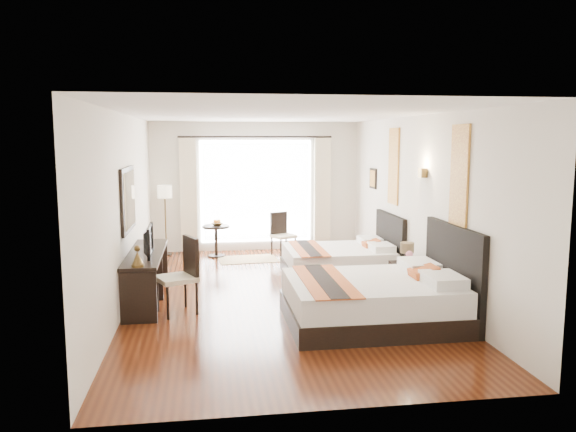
{
  "coord_description": "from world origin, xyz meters",
  "views": [
    {
      "loc": [
        -1.07,
        -8.43,
        2.43
      ],
      "look_at": [
        0.2,
        0.25,
        1.23
      ],
      "focal_mm": 35.0,
      "sensor_mm": 36.0,
      "label": 1
    }
  ],
  "objects": [
    {
      "name": "fruit_bowl",
      "position": [
        -0.87,
        3.12,
        0.68
      ],
      "size": [
        0.29,
        0.29,
        0.06
      ],
      "primitive_type": "imported",
      "rotation": [
        0.0,
        0.0,
        0.37
      ],
      "color": "#4A291A",
      "rests_on": "side_table"
    },
    {
      "name": "jute_rug",
      "position": [
        -0.26,
        2.76,
        0.01
      ],
      "size": [
        1.24,
        0.9,
        0.01
      ],
      "primitive_type": "cube",
      "rotation": [
        0.0,
        0.0,
        0.08
      ],
      "color": "tan",
      "rests_on": "floor"
    },
    {
      "name": "side_table",
      "position": [
        -0.89,
        3.13,
        0.33
      ],
      "size": [
        0.57,
        0.57,
        0.66
      ],
      "primitive_type": "cylinder",
      "color": "black",
      "rests_on": "floor"
    },
    {
      "name": "window_chair",
      "position": [
        0.49,
        3.01,
        0.28
      ],
      "size": [
        0.56,
        0.56,
        0.91
      ],
      "rotation": [
        0.0,
        0.0,
        -1.14
      ],
      "color": "beige",
      "rests_on": "floor"
    },
    {
      "name": "mirror_frame",
      "position": [
        -2.22,
        0.04,
        1.55
      ],
      "size": [
        0.04,
        1.25,
        0.95
      ],
      "primitive_type": "cube",
      "color": "black",
      "rests_on": "wall_desk"
    },
    {
      "name": "wall_entry",
      "position": [
        0.0,
        -3.75,
        1.4
      ],
      "size": [
        4.5,
        0.01,
        2.8
      ],
      "primitive_type": "cube",
      "color": "silver",
      "rests_on": "floor"
    },
    {
      "name": "floor",
      "position": [
        0.0,
        0.0,
        -0.01
      ],
      "size": [
        4.5,
        7.5,
        0.01
      ],
      "primitive_type": "cube",
      "color": "#3E190B",
      "rests_on": "ground"
    },
    {
      "name": "window_glass",
      "position": [
        0.0,
        3.73,
        1.3
      ],
      "size": [
        2.4,
        0.02,
        2.2
      ],
      "primitive_type": "cube",
      "color": "white",
      "rests_on": "wall_window"
    },
    {
      "name": "vase",
      "position": [
        1.96,
        -0.43,
        0.56
      ],
      "size": [
        0.14,
        0.14,
        0.12
      ],
      "primitive_type": "imported",
      "rotation": [
        0.0,
        0.0,
        -0.16
      ],
      "color": "black",
      "rests_on": "nightstand"
    },
    {
      "name": "sheer_curtain",
      "position": [
        0.0,
        3.67,
        1.3
      ],
      "size": [
        2.3,
        0.02,
        2.1
      ],
      "primitive_type": "cube",
      "color": "white",
      "rests_on": "wall_window"
    },
    {
      "name": "art_panel_near",
      "position": [
        2.23,
        -1.45,
        1.95
      ],
      "size": [
        0.03,
        0.5,
        1.35
      ],
      "primitive_type": "cube",
      "color": "maroon",
      "rests_on": "wall_headboard"
    },
    {
      "name": "floor_lamp",
      "position": [
        -1.93,
        3.45,
        1.24
      ],
      "size": [
        0.3,
        0.3,
        1.48
      ],
      "color": "black",
      "rests_on": "floor"
    },
    {
      "name": "nightstand",
      "position": [
        1.99,
        -0.28,
        0.26
      ],
      "size": [
        0.43,
        0.54,
        0.52
      ],
      "primitive_type": "cube",
      "color": "black",
      "rests_on": "floor"
    },
    {
      "name": "television",
      "position": [
        -1.97,
        -0.24,
        0.97
      ],
      "size": [
        0.12,
        0.77,
        0.44
      ],
      "primitive_type": "imported",
      "rotation": [
        0.0,
        0.0,
        1.6
      ],
      "color": "black",
      "rests_on": "console_desk"
    },
    {
      "name": "console_desk",
      "position": [
        -1.99,
        0.04,
        0.38
      ],
      "size": [
        0.5,
        2.2,
        0.76
      ],
      "primitive_type": "cube",
      "color": "black",
      "rests_on": "floor"
    },
    {
      "name": "wall_headboard",
      "position": [
        2.25,
        0.0,
        1.4
      ],
      "size": [
        0.01,
        7.5,
        2.8
      ],
      "primitive_type": "cube",
      "color": "silver",
      "rests_on": "floor"
    },
    {
      "name": "bed_near",
      "position": [
        1.16,
        -1.45,
        0.33
      ],
      "size": [
        2.29,
        1.79,
        1.29
      ],
      "color": "black",
      "rests_on": "floor"
    },
    {
      "name": "bronze_figurine",
      "position": [
        -1.99,
        -0.96,
        0.88
      ],
      "size": [
        0.19,
        0.19,
        0.25
      ],
      "primitive_type": null,
      "rotation": [
        0.0,
        0.0,
        -0.14
      ],
      "color": "#4B381A",
      "rests_on": "console_desk"
    },
    {
      "name": "wall_window",
      "position": [
        0.0,
        3.75,
        1.4
      ],
      "size": [
        4.5,
        0.01,
        2.8
      ],
      "primitive_type": "cube",
      "color": "silver",
      "rests_on": "floor"
    },
    {
      "name": "ceiling",
      "position": [
        0.0,
        0.0,
        2.79
      ],
      "size": [
        4.5,
        7.5,
        0.02
      ],
      "primitive_type": "cube",
      "color": "white",
      "rests_on": "wall_headboard"
    },
    {
      "name": "wall_sconce",
      "position": [
        2.19,
        -0.28,
        1.92
      ],
      "size": [
        0.1,
        0.14,
        0.14
      ],
      "primitive_type": "cube",
      "color": "#4B381A",
      "rests_on": "wall_headboard"
    },
    {
      "name": "mirror_glass",
      "position": [
        -2.19,
        0.04,
        1.55
      ],
      "size": [
        0.01,
        1.12,
        0.82
      ],
      "primitive_type": "cube",
      "color": "white",
      "rests_on": "mirror_frame"
    },
    {
      "name": "table_lamp",
      "position": [
        2.01,
        -0.21,
        0.73
      ],
      "size": [
        0.21,
        0.21,
        0.34
      ],
      "color": "black",
      "rests_on": "nightstand"
    },
    {
      "name": "art_panel_far",
      "position": [
        2.23,
        1.18,
        1.95
      ],
      "size": [
        0.03,
        0.5,
        1.35
      ],
      "primitive_type": "cube",
      "color": "maroon",
      "rests_on": "wall_headboard"
    },
    {
      "name": "desk_chair",
      "position": [
        -1.49,
        -0.63,
        0.33
      ],
      "size": [
        0.66,
        0.66,
        1.07
      ],
      "rotation": [
        0.0,
        0.0,
        3.55
      ],
      "color": "beige",
      "rests_on": "floor"
    },
    {
      "name": "drape_left",
      "position": [
        -1.45,
        3.63,
        1.28
      ],
      "size": [
        0.35,
        0.14,
        2.35
      ],
      "primitive_type": "cube",
      "color": "beige",
      "rests_on": "floor"
    },
    {
      "name": "drape_right",
      "position": [
        1.45,
        3.63,
        1.28
      ],
      "size": [
        0.35,
        0.14,
        2.35
      ],
      "primitive_type": "cube",
      "color": "beige",
      "rests_on": "floor"
    },
    {
      "name": "wall_desk",
      "position": [
        -2.25,
        0.0,
        1.4
      ],
      "size": [
        0.01,
        7.5,
        2.8
      ],
      "primitive_type": "cube",
      "color": "silver",
      "rests_on": "floor"
    },
    {
      "name": "bed_far",
      "position": [
        1.33,
        1.18,
        0.29
      ],
      "size": [
        1.95,
        1.52,
        1.1
      ],
      "color": "black",
      "rests_on": "floor"
    }
  ]
}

